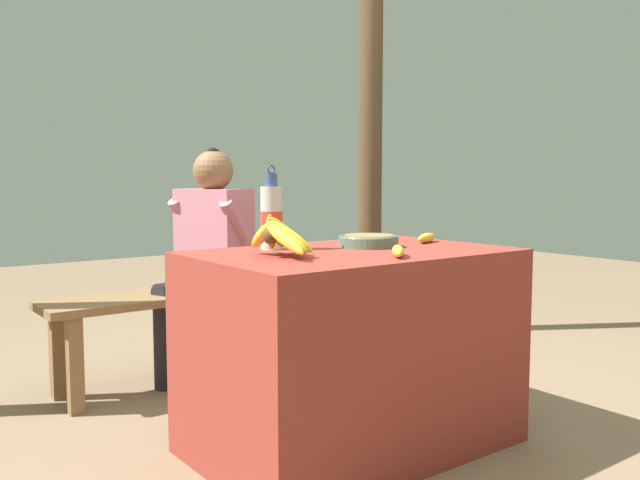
# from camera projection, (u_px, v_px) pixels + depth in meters

# --- Properties ---
(ground_plane) EXTENTS (12.00, 12.00, 0.00)m
(ground_plane) POSITION_uv_depth(u_px,v_px,m) (352.00, 446.00, 2.47)
(ground_plane) COLOR #846B51
(market_counter) EXTENTS (1.11, 0.71, 0.72)m
(market_counter) POSITION_uv_depth(u_px,v_px,m) (352.00, 349.00, 2.43)
(market_counter) COLOR maroon
(market_counter) RESTS_ON ground_plane
(banana_bunch_ripe) EXTENTS (0.19, 0.33, 0.15)m
(banana_bunch_ripe) POSITION_uv_depth(u_px,v_px,m) (280.00, 235.00, 2.21)
(banana_bunch_ripe) COLOR #4C381E
(banana_bunch_ripe) RESTS_ON market_counter
(serving_bowl) EXTENTS (0.23, 0.23, 0.04)m
(serving_bowl) POSITION_uv_depth(u_px,v_px,m) (368.00, 240.00, 2.53)
(serving_bowl) COLOR #4C6B5B
(serving_bowl) RESTS_ON market_counter
(water_bottle) EXTENTS (0.08, 0.08, 0.30)m
(water_bottle) POSITION_uv_depth(u_px,v_px,m) (271.00, 216.00, 2.43)
(water_bottle) COLOR silver
(water_bottle) RESTS_ON market_counter
(loose_banana_front) EXTENTS (0.14, 0.16, 0.04)m
(loose_banana_front) POSITION_uv_depth(u_px,v_px,m) (399.00, 251.00, 2.22)
(loose_banana_front) COLOR yellow
(loose_banana_front) RESTS_ON market_counter
(loose_banana_side) EXTENTS (0.17, 0.10, 0.04)m
(loose_banana_side) POSITION_uv_depth(u_px,v_px,m) (427.00, 238.00, 2.68)
(loose_banana_side) COLOR yellow
(loose_banana_side) RESTS_ON market_counter
(wooden_bench) EXTENTS (1.63, 0.32, 0.44)m
(wooden_bench) POSITION_uv_depth(u_px,v_px,m) (215.00, 302.00, 3.29)
(wooden_bench) COLOR brown
(wooden_bench) RESTS_ON ground_plane
(seated_vendor) EXTENTS (0.47, 0.43, 1.11)m
(seated_vendor) POSITION_uv_depth(u_px,v_px,m) (208.00, 247.00, 3.19)
(seated_vendor) COLOR #232328
(seated_vendor) RESTS_ON ground_plane
(banana_bunch_green) EXTENTS (0.17, 0.26, 0.14)m
(banana_bunch_green) POSITION_uv_depth(u_px,v_px,m) (296.00, 266.00, 3.57)
(banana_bunch_green) COLOR #4C381E
(banana_bunch_green) RESTS_ON wooden_bench
(support_post_far) EXTENTS (0.15, 0.15, 2.55)m
(support_post_far) POSITION_uv_depth(u_px,v_px,m) (370.00, 127.00, 4.13)
(support_post_far) COLOR #4C3823
(support_post_far) RESTS_ON ground_plane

